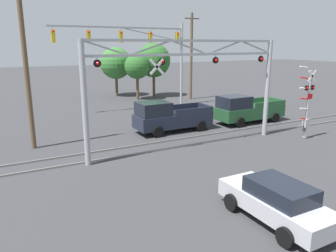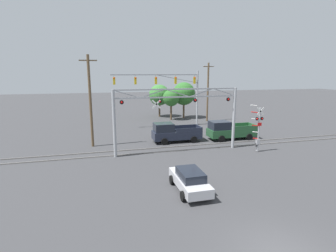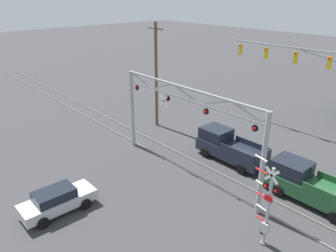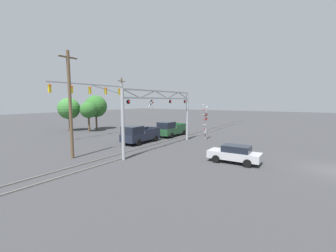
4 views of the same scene
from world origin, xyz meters
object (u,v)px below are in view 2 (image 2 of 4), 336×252
at_px(sedan_waiting, 190,180).
at_px(crossing_gantry, 178,111).
at_px(pickup_truck_lead, 174,133).
at_px(pickup_truck_following, 229,130).
at_px(utility_pole_right, 208,91).
at_px(utility_pole_left, 90,100).
at_px(background_tree_beyond_span, 171,98).
at_px(traffic_signal_span, 173,86).
at_px(background_tree_far_right_verge, 184,94).
at_px(crossing_signal_mast, 258,131).
at_px(background_tree_far_left_verge, 159,95).

bearing_deg(sedan_waiting, crossing_gantry, 78.53).
relative_size(crossing_gantry, pickup_truck_lead, 2.25).
height_order(pickup_truck_following, utility_pole_right, utility_pole_right).
bearing_deg(utility_pole_left, pickup_truck_lead, -2.81).
bearing_deg(utility_pole_left, background_tree_beyond_span, 47.20).
relative_size(pickup_truck_following, utility_pole_right, 0.61).
bearing_deg(utility_pole_left, crossing_gantry, -27.70).
relative_size(traffic_signal_span, background_tree_far_right_verge, 2.05).
bearing_deg(background_tree_beyond_span, utility_pole_right, -24.68).
bearing_deg(background_tree_far_right_verge, utility_pole_right, -53.65).
relative_size(crossing_signal_mast, pickup_truck_following, 0.84).
xyz_separation_m(background_tree_far_left_verge, background_tree_far_right_verge, (3.83, -2.41, 0.34)).
xyz_separation_m(pickup_truck_following, utility_pole_right, (2.32, 11.98, 3.78)).
xyz_separation_m(traffic_signal_span, utility_pole_left, (-11.48, -8.37, -0.89)).
bearing_deg(sedan_waiting, crossing_signal_mast, 35.19).
bearing_deg(pickup_truck_lead, crossing_signal_mast, -39.72).
bearing_deg(utility_pole_right, pickup_truck_following, -100.95).
distance_m(pickup_truck_lead, background_tree_far_left_verge, 18.10).
xyz_separation_m(traffic_signal_span, pickup_truck_lead, (-2.47, -8.81, -4.81)).
height_order(crossing_gantry, utility_pole_left, utility_pole_left).
distance_m(pickup_truck_following, background_tree_far_left_verge, 18.92).
distance_m(pickup_truck_following, background_tree_far_right_verge, 16.12).
bearing_deg(traffic_signal_span, background_tree_beyond_span, 78.22).
distance_m(traffic_signal_span, utility_pole_right, 7.16).
height_order(sedan_waiting, background_tree_far_right_verge, background_tree_far_right_verge).
height_order(pickup_truck_following, background_tree_far_right_verge, background_tree_far_right_verge).
distance_m(utility_pole_left, background_tree_beyond_span, 18.54).
height_order(utility_pole_left, background_tree_far_left_verge, utility_pole_left).
bearing_deg(sedan_waiting, background_tree_far_left_verge, 80.80).
height_order(utility_pole_left, background_tree_far_right_verge, utility_pole_left).
xyz_separation_m(traffic_signal_span, sedan_waiting, (-4.99, -21.42, -5.10)).
height_order(background_tree_beyond_span, background_tree_far_left_verge, background_tree_far_left_verge).
xyz_separation_m(pickup_truck_following, utility_pole_left, (-15.73, 0.93, 3.91)).
xyz_separation_m(sedan_waiting, background_tree_beyond_span, (6.07, 26.61, 2.93)).
height_order(crossing_gantry, utility_pole_right, utility_pole_right).
height_order(traffic_signal_span, background_tree_far_right_verge, traffic_signal_span).
relative_size(utility_pole_right, background_tree_far_left_verge, 1.63).
relative_size(pickup_truck_lead, background_tree_beyond_span, 1.08).
bearing_deg(background_tree_far_left_verge, traffic_signal_span, -89.50).
xyz_separation_m(utility_pole_left, background_tree_far_left_verge, (11.41, 17.28, -1.08)).
height_order(pickup_truck_lead, pickup_truck_following, same).
height_order(pickup_truck_lead, background_tree_far_left_verge, background_tree_far_left_verge).
height_order(crossing_signal_mast, sedan_waiting, crossing_signal_mast).
bearing_deg(utility_pole_right, traffic_signal_span, -157.79).
bearing_deg(crossing_signal_mast, pickup_truck_following, 93.54).
relative_size(traffic_signal_span, sedan_waiting, 2.95).
xyz_separation_m(utility_pole_left, utility_pole_right, (18.05, 11.05, -0.13)).
bearing_deg(utility_pole_right, background_tree_far_right_verge, 126.35).
bearing_deg(crossing_signal_mast, sedan_waiting, -144.81).
relative_size(crossing_signal_mast, traffic_signal_span, 0.38).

